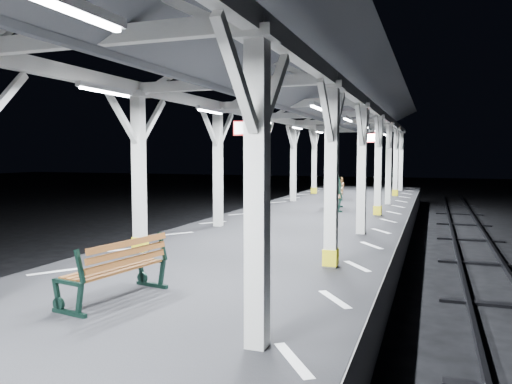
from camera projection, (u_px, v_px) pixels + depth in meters
The scene contains 8 objects.
ground at pixel (181, 346), 7.92m from camera, with size 120.00×120.00×0.00m, color black.
platform at pixel (180, 315), 7.88m from camera, with size 6.00×50.00×1.00m, color black.
hazard_stripes_left at pixel (54, 272), 8.66m from camera, with size 1.00×48.00×0.01m, color silver.
hazard_stripes_right at pixel (334, 299), 7.02m from camera, with size 1.00×48.00×0.01m, color silver.
canopy at pixel (177, 54), 7.55m from camera, with size 5.40×49.00×4.65m.
bench_mid at pixel (119, 268), 6.94m from camera, with size 0.87×1.70×0.88m.
bench_far at pixel (337, 196), 18.28m from camera, with size 0.93×1.87×0.97m.
bench_extra at pixel (337, 188), 22.69m from camera, with size 1.00×1.88×0.97m.
Camera 1 is at (3.72, -6.86, 3.05)m, focal length 35.00 mm.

